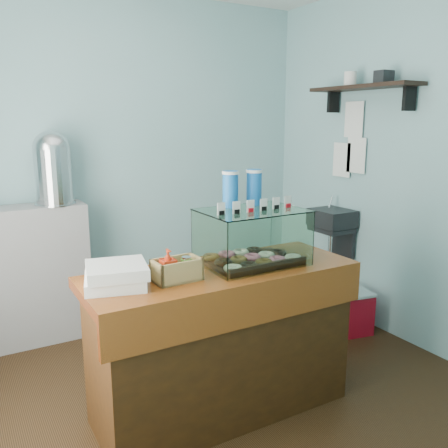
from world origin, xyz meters
TOP-DOWN VIEW (x-y plane):
  - ground at (0.00, 0.00)m, footprint 3.50×3.50m
  - room_shell at (0.03, 0.01)m, footprint 3.54×3.04m
  - counter at (0.00, -0.25)m, footprint 1.60×0.60m
  - back_shelf at (-0.90, 1.32)m, footprint 1.00×0.32m
  - display_case at (0.22, -0.20)m, footprint 0.60×0.44m
  - condiment_crate at (-0.31, -0.30)m, footprint 0.26×0.16m
  - pastry_boxes at (-0.62, -0.23)m, footprint 0.37×0.38m
  - coffee_urn at (-0.61, 1.30)m, footprint 0.31×0.31m
  - red_cooler at (1.43, 0.18)m, footprint 0.46×0.38m

SIDE VIEW (x-z plane):
  - ground at x=0.00m, z-range 0.00..0.00m
  - red_cooler at x=1.43m, z-range 0.00..0.36m
  - counter at x=0.00m, z-range 0.01..0.91m
  - back_shelf at x=-0.90m, z-range 0.00..1.10m
  - pastry_boxes at x=-0.62m, z-range 0.90..1.02m
  - condiment_crate at x=-0.31m, z-range 0.87..1.06m
  - display_case at x=0.22m, z-range 0.80..1.35m
  - coffee_urn at x=-0.61m, z-range 1.11..1.68m
  - room_shell at x=0.03m, z-range 0.30..3.12m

